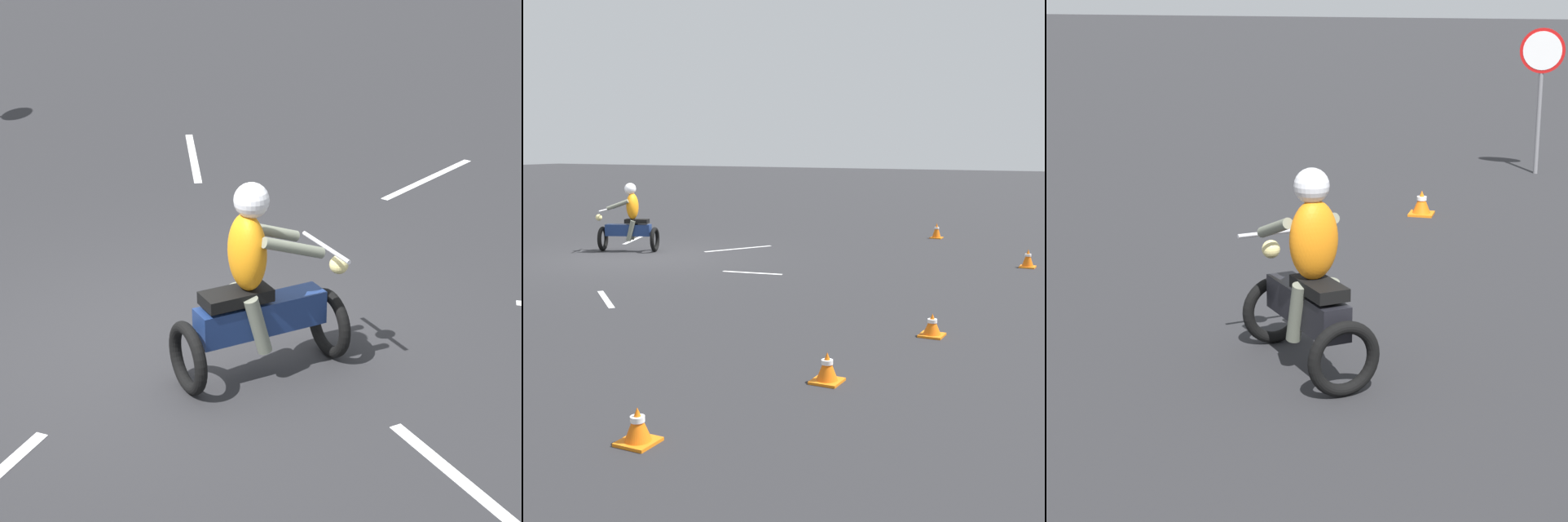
% 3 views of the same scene
% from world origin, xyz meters
% --- Properties ---
extents(ground_plane, '(120.00, 120.00, 0.00)m').
position_xyz_m(ground_plane, '(0.00, 0.00, 0.00)').
color(ground_plane, '#28282B').
extents(motorcycle_rider_foreground, '(1.09, 1.54, 1.66)m').
position_xyz_m(motorcycle_rider_foreground, '(-0.69, -0.66, 0.73)').
color(motorcycle_rider_foreground, black).
rests_on(motorcycle_rider_foreground, ground).
extents(traffic_cone_near_left, '(0.32, 0.32, 0.34)m').
position_xyz_m(traffic_cone_near_left, '(6.22, 7.56, 0.16)').
color(traffic_cone_near_left, orange).
rests_on(traffic_cone_near_left, ground).
extents(traffic_cone_near_right, '(0.32, 0.32, 0.43)m').
position_xyz_m(traffic_cone_near_right, '(-6.49, 5.36, 0.21)').
color(traffic_cone_near_right, orange).
rests_on(traffic_cone_near_right, ground).
extents(traffic_cone_mid_left, '(0.32, 0.32, 0.33)m').
position_xyz_m(traffic_cone_mid_left, '(8.47, 6.74, 0.16)').
color(traffic_cone_mid_left, orange).
rests_on(traffic_cone_mid_left, ground).
extents(traffic_cone_far_right, '(0.32, 0.32, 0.39)m').
position_xyz_m(traffic_cone_far_right, '(-2.60, 8.37, 0.19)').
color(traffic_cone_far_right, orange).
rests_on(traffic_cone_far_right, ground).
extents(traffic_cone_far_center, '(0.32, 0.32, 0.31)m').
position_xyz_m(traffic_cone_far_center, '(3.78, 8.06, 0.15)').
color(traffic_cone_far_center, orange).
rests_on(traffic_cone_far_center, ground).
extents(lane_stripe_ne, '(1.04, 1.14, 0.01)m').
position_xyz_m(lane_stripe_ne, '(3.93, 2.50, 0.00)').
color(lane_stripe_ne, silver).
rests_on(lane_stripe_ne, ground).
extents(lane_stripe_n, '(0.30, 1.27, 0.01)m').
position_xyz_m(lane_stripe_n, '(0.60, 3.47, 0.00)').
color(lane_stripe_n, silver).
rests_on(lane_stripe_n, ground).
extents(lane_stripe_nw, '(1.70, 1.02, 0.01)m').
position_xyz_m(lane_stripe_nw, '(-2.24, 1.49, 0.00)').
color(lane_stripe_nw, silver).
rests_on(lane_stripe_nw, ground).
extents(lane_stripe_w, '(1.78, 0.78, 0.01)m').
position_xyz_m(lane_stripe_w, '(-2.47, -1.95, 0.00)').
color(lane_stripe_w, silver).
rests_on(lane_stripe_w, ground).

